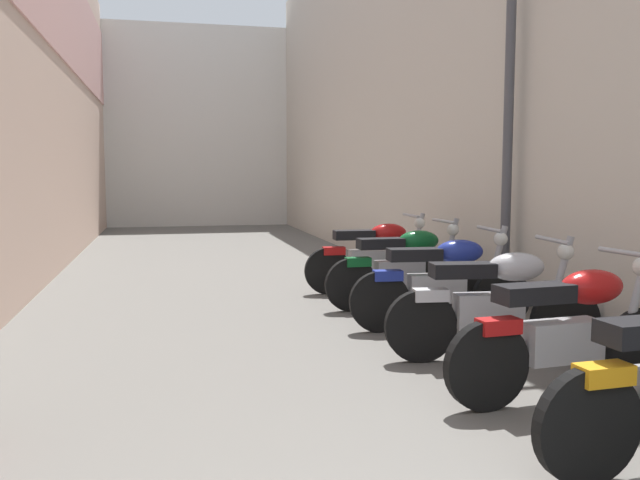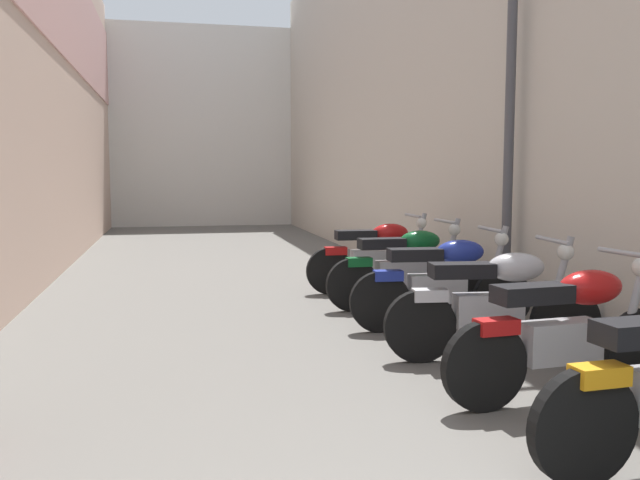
{
  "view_description": "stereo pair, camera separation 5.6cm",
  "coord_description": "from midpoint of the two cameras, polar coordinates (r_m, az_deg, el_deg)",
  "views": [
    {
      "loc": [
        -0.99,
        -0.43,
        1.55
      ],
      "look_at": [
        0.4,
        5.54,
        0.94
      ],
      "focal_mm": 37.41,
      "sensor_mm": 36.0,
      "label": 1
    },
    {
      "loc": [
        -0.94,
        -0.45,
        1.55
      ],
      "look_at": [
        0.4,
        5.54,
        0.94
      ],
      "focal_mm": 37.41,
      "sensor_mm": 36.0,
      "label": 2
    }
  ],
  "objects": [
    {
      "name": "ground_plane",
      "position": [
        8.32,
        -6.3,
        -5.05
      ],
      "size": [
        35.35,
        35.35,
        0.0
      ],
      "primitive_type": "plane",
      "color": "#66635E"
    },
    {
      "name": "motorcycle_fifth",
      "position": [
        6.69,
        10.19,
        -3.39
      ],
      "size": [
        1.85,
        0.58,
        1.04
      ],
      "color": "black",
      "rests_on": "ground"
    },
    {
      "name": "building_right",
      "position": [
        10.93,
        7.46,
        14.7
      ],
      "size": [
        0.45,
        19.35,
        6.52
      ],
      "color": "beige",
      "rests_on": "ground"
    },
    {
      "name": "building_far_end",
      "position": [
        20.85,
        -10.62,
        9.36
      ],
      "size": [
        8.22,
        2.0,
        5.8
      ],
      "primitive_type": "cube",
      "color": "silver",
      "rests_on": "ground"
    },
    {
      "name": "motorcycle_sixth",
      "position": [
        7.68,
        7.02,
        -2.17
      ],
      "size": [
        1.85,
        0.58,
        1.04
      ],
      "color": "black",
      "rests_on": "ground"
    },
    {
      "name": "motorcycle_third",
      "position": [
        4.85,
        20.23,
        -7.14
      ],
      "size": [
        1.85,
        0.58,
        1.04
      ],
      "color": "black",
      "rests_on": "ground"
    },
    {
      "name": "street_lamp",
      "position": [
        7.23,
        15.13,
        15.86
      ],
      "size": [
        0.79,
        0.18,
        4.89
      ],
      "color": "#47474C",
      "rests_on": "ground"
    },
    {
      "name": "motorcycle_seventh",
      "position": [
        8.68,
        4.59,
        -1.23
      ],
      "size": [
        1.85,
        0.58,
        1.04
      ],
      "color": "black",
      "rests_on": "ground"
    },
    {
      "name": "building_left",
      "position": [
        10.35,
        -23.95,
        13.9
      ],
      "size": [
        0.45,
        19.35,
        6.16
      ],
      "color": "beige",
      "rests_on": "ground"
    },
    {
      "name": "motorcycle_fourth",
      "position": [
        5.73,
        14.51,
        -5.03
      ],
      "size": [
        1.85,
        0.58,
        1.04
      ],
      "color": "black",
      "rests_on": "ground"
    }
  ]
}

